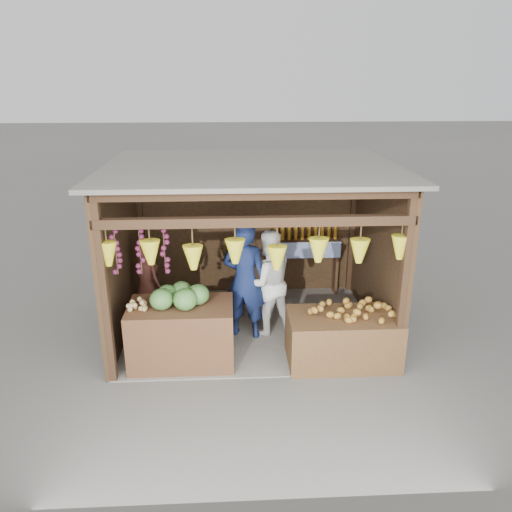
# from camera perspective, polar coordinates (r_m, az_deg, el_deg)

# --- Properties ---
(ground) EXTENTS (80.00, 80.00, 0.00)m
(ground) POSITION_cam_1_polar(r_m,az_deg,el_deg) (8.29, -0.51, -8.07)
(ground) COLOR #514F49
(ground) RESTS_ON ground
(stall_structure) EXTENTS (4.30, 3.30, 2.66)m
(stall_structure) POSITION_cam_1_polar(r_m,az_deg,el_deg) (7.61, -0.78, 2.93)
(stall_structure) COLOR slate
(stall_structure) RESTS_ON ground
(back_shelf) EXTENTS (1.25, 0.32, 1.32)m
(back_shelf) POSITION_cam_1_polar(r_m,az_deg,el_deg) (9.22, 5.66, 0.68)
(back_shelf) COLOR #382314
(back_shelf) RESTS_ON ground
(counter_left) EXTENTS (1.45, 0.85, 0.89)m
(counter_left) POSITION_cam_1_polar(r_m,az_deg,el_deg) (7.21, -8.47, -8.81)
(counter_left) COLOR #482B18
(counter_left) RESTS_ON ground
(counter_right) EXTENTS (1.55, 0.85, 0.73)m
(counter_right) POSITION_cam_1_polar(r_m,az_deg,el_deg) (7.29, 9.85, -9.30)
(counter_right) COLOR #453017
(counter_right) RESTS_ON ground
(stool) EXTENTS (0.34, 0.34, 0.32)m
(stool) POSITION_cam_1_polar(r_m,az_deg,el_deg) (8.46, -12.05, -6.72)
(stool) COLOR black
(stool) RESTS_ON ground
(man_standing) EXTENTS (0.78, 0.62, 1.89)m
(man_standing) POSITION_cam_1_polar(r_m,az_deg,el_deg) (7.62, -1.29, -2.82)
(man_standing) COLOR #14204C
(man_standing) RESTS_ON ground
(woman_standing) EXTENTS (0.98, 0.85, 1.71)m
(woman_standing) POSITION_cam_1_polar(r_m,az_deg,el_deg) (7.79, 1.33, -3.02)
(woman_standing) COLOR silver
(woman_standing) RESTS_ON ground
(vendor_seated) EXTENTS (0.65, 0.64, 1.13)m
(vendor_seated) POSITION_cam_1_polar(r_m,az_deg,el_deg) (8.17, -12.40, -2.17)
(vendor_seated) COLOR brown
(vendor_seated) RESTS_ON stool
(melon_pile) EXTENTS (1.00, 0.50, 0.32)m
(melon_pile) POSITION_cam_1_polar(r_m,az_deg,el_deg) (6.96, -8.86, -4.35)
(melon_pile) COLOR #174713
(melon_pile) RESTS_ON counter_left
(tanfruit_pile) EXTENTS (0.34, 0.40, 0.13)m
(tanfruit_pile) POSITION_cam_1_polar(r_m,az_deg,el_deg) (7.04, -13.28, -5.23)
(tanfruit_pile) COLOR tan
(tanfruit_pile) RESTS_ON counter_left
(mango_pile) EXTENTS (1.40, 0.64, 0.22)m
(mango_pile) POSITION_cam_1_polar(r_m,az_deg,el_deg) (7.08, 10.75, -5.99)
(mango_pile) COLOR #BA4018
(mango_pile) RESTS_ON counter_right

